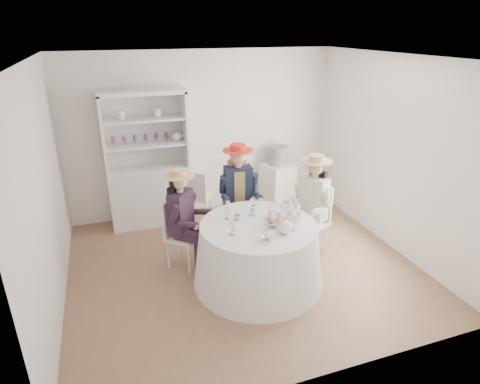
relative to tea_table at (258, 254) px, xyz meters
name	(u,v)px	position (x,y,z in m)	size (l,w,h in m)	color
ground	(242,266)	(-0.06, 0.40, -0.41)	(4.50, 4.50, 0.00)	brown
ceiling	(243,58)	(-0.06, 0.40, 2.29)	(4.50, 4.50, 0.00)	white
wall_back	(203,134)	(-0.06, 2.40, 0.94)	(4.50, 4.50, 0.00)	white
wall_front	(325,253)	(-0.06, -1.60, 0.94)	(4.50, 4.50, 0.00)	white
wall_left	(44,196)	(-2.31, 0.40, 0.94)	(4.50, 4.50, 0.00)	white
wall_right	(394,155)	(2.19, 0.40, 0.94)	(4.50, 4.50, 0.00)	white
tea_table	(258,254)	(0.00, 0.00, 0.00)	(1.62, 1.62, 0.82)	white
hutch	(149,178)	(-1.03, 2.17, 0.36)	(1.32, 0.60, 2.16)	silver
side_table	(277,184)	(1.22, 2.15, -0.03)	(0.49, 0.49, 0.75)	silver
hatbox	(278,156)	(1.22, 2.15, 0.51)	(0.33, 0.33, 0.33)	black
guest_left	(183,214)	(-0.79, 0.67, 0.37)	(0.59, 0.58, 1.38)	silver
guest_mid	(238,189)	(0.09, 1.03, 0.45)	(0.56, 0.58, 1.52)	silver
guest_right	(312,200)	(0.95, 0.41, 0.42)	(0.62, 0.56, 1.46)	silver
spare_chair	(198,195)	(-0.29, 1.93, 0.06)	(0.50, 0.50, 0.88)	silver
teacup_a	(237,218)	(-0.21, 0.20, 0.44)	(0.08, 0.08, 0.06)	white
teacup_b	(252,213)	(0.02, 0.26, 0.44)	(0.07, 0.07, 0.06)	white
teacup_c	(271,215)	(0.22, 0.14, 0.44)	(0.08, 0.08, 0.06)	white
flower_bowl	(276,223)	(0.19, -0.09, 0.44)	(0.24, 0.24, 0.06)	white
flower_arrangement	(276,217)	(0.20, -0.05, 0.50)	(0.19, 0.19, 0.07)	pink
table_teapot	(285,227)	(0.21, -0.30, 0.48)	(0.23, 0.16, 0.17)	white
sandwich_plate	(267,239)	(-0.05, -0.38, 0.42)	(0.23, 0.23, 0.05)	white
cupcake_stand	(293,212)	(0.45, 0.00, 0.50)	(0.26, 0.26, 0.24)	white
stemware_set	(259,219)	(0.00, 0.00, 0.49)	(0.86, 0.90, 0.15)	white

